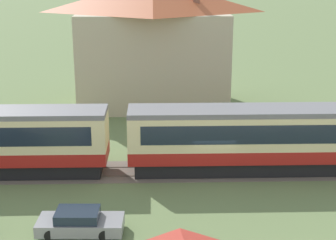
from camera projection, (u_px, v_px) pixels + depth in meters
ground_plane at (212, 174)px, 31.90m from camera, size 600.00×600.00×0.00m
passenger_train at (291, 136)px, 31.82m from camera, size 61.84×2.94×4.06m
railway_track at (335, 169)px, 32.55m from camera, size 113.92×3.60×0.04m
station_house_terracotta_roof at (153, 42)px, 45.91m from camera, size 14.10×8.65×11.21m
parked_car_grey at (80, 223)px, 24.62m from camera, size 4.15×1.86×1.22m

